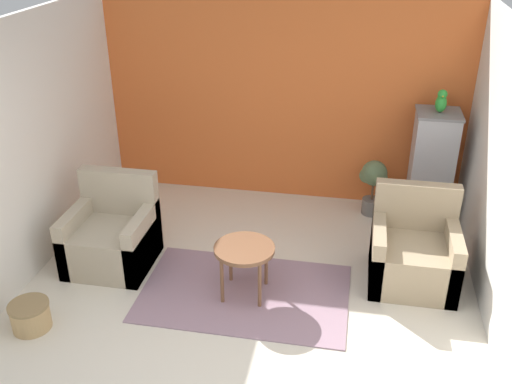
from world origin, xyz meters
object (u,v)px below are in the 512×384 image
Objects in this scene: parrot at (441,101)px; wicker_basket at (30,315)px; armchair_left at (112,237)px; armchair_right at (413,254)px; coffee_table at (244,253)px; potted_plant at (373,181)px; birdcage at (431,168)px.

parrot reaches higher than wicker_basket.
parrot is at bearing 25.38° from armchair_left.
coffee_table is at bearing -161.50° from armchair_right.
wicker_basket is (-3.35, -1.37, -0.16)m from armchair_right.
potted_plant is at bearing 42.53° from wicker_basket.
armchair_left is at bearing 74.69° from wicker_basket.
potted_plant is (2.64, 1.58, 0.14)m from armchair_left.
armchair_left is 3.63m from birdcage.
armchair_left is at bearing -149.08° from potted_plant.
armchair_left is 3.05m from armchair_right.
coffee_table is 0.43× the size of birdcage.
armchair_left reaches higher than wicker_basket.
armchair_left is at bearing -175.31° from armchair_right.
armchair_left is 1.17m from wicker_basket.
birdcage is at bearing -90.00° from parrot.
coffee_table is 1.98m from wicker_basket.
potted_plant is 4.00m from wicker_basket.
potted_plant is (-0.40, 1.33, 0.14)m from armchair_right.
parrot reaches higher than potted_plant.
armchair_right is 1.37m from birdcage.
potted_plant is at bearing 106.88° from armchair_right.
armchair_left is at bearing 169.06° from coffee_table.
coffee_table is 2.58m from birdcage.
potted_plant reaches higher than coffee_table.
birdcage is 1.95× the size of potted_plant.
wicker_basket is (-0.31, -1.12, -0.16)m from armchair_left.
parrot is (-0.00, 0.00, 0.79)m from birdcage.
parrot is at bearing 80.06° from armchair_right.
armchair_right reaches higher than wicker_basket.
birdcage is at bearing 36.74° from wicker_basket.
armchair_left is 3.80m from parrot.
potted_plant is (-0.63, 0.03, -1.02)m from parrot.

